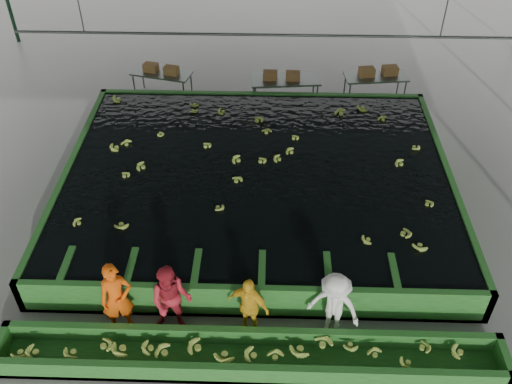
{
  "coord_description": "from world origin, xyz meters",
  "views": [
    {
      "loc": [
        0.32,
        -10.1,
        9.87
      ],
      "look_at": [
        0.0,
        0.5,
        1.0
      ],
      "focal_mm": 40.0,
      "sensor_mm": 36.0,
      "label": 1
    }
  ],
  "objects_px": {
    "flotation_tank": "(257,184)",
    "box_stack_left": "(161,72)",
    "box_stack_mid": "(281,79)",
    "box_stack_right": "(378,75)",
    "worker_b": "(171,300)",
    "packing_table_left": "(163,84)",
    "worker_c": "(248,306)",
    "packing_table_right": "(374,88)",
    "sorting_trough": "(250,355)",
    "packing_table_mid": "(285,93)",
    "worker_d": "(334,306)",
    "worker_a": "(117,299)"
  },
  "relations": [
    {
      "from": "flotation_tank",
      "to": "box_stack_left",
      "type": "relative_size",
      "value": 8.48
    },
    {
      "from": "box_stack_mid",
      "to": "box_stack_right",
      "type": "height_order",
      "value": "box_stack_mid"
    },
    {
      "from": "worker_b",
      "to": "packing_table_left",
      "type": "height_order",
      "value": "worker_b"
    },
    {
      "from": "worker_c",
      "to": "packing_table_right",
      "type": "xyz_separation_m",
      "value": [
        3.77,
        9.39,
        -0.3
      ]
    },
    {
      "from": "worker_c",
      "to": "box_stack_right",
      "type": "bearing_deg",
      "value": 91.04
    },
    {
      "from": "sorting_trough",
      "to": "box_stack_left",
      "type": "height_order",
      "value": "box_stack_left"
    },
    {
      "from": "packing_table_mid",
      "to": "box_stack_right",
      "type": "bearing_deg",
      "value": 9.42
    },
    {
      "from": "sorting_trough",
      "to": "worker_d",
      "type": "xyz_separation_m",
      "value": [
        1.66,
        0.8,
        0.59
      ]
    },
    {
      "from": "box_stack_right",
      "to": "packing_table_right",
      "type": "bearing_deg",
      "value": -135.58
    },
    {
      "from": "packing_table_mid",
      "to": "packing_table_right",
      "type": "relative_size",
      "value": 1.08
    },
    {
      "from": "packing_table_mid",
      "to": "box_stack_mid",
      "type": "xyz_separation_m",
      "value": [
        -0.13,
        -0.02,
        0.5
      ]
    },
    {
      "from": "worker_c",
      "to": "box_stack_mid",
      "type": "bearing_deg",
      "value": 108.67
    },
    {
      "from": "worker_d",
      "to": "packing_table_left",
      "type": "relative_size",
      "value": 0.85
    },
    {
      "from": "worker_a",
      "to": "worker_d",
      "type": "distance_m",
      "value": 4.35
    },
    {
      "from": "worker_d",
      "to": "packing_table_right",
      "type": "bearing_deg",
      "value": 99.73
    },
    {
      "from": "box_stack_left",
      "to": "worker_b",
      "type": "bearing_deg",
      "value": -79.79
    },
    {
      "from": "sorting_trough",
      "to": "worker_c",
      "type": "distance_m",
      "value": 0.95
    },
    {
      "from": "worker_b",
      "to": "box_stack_left",
      "type": "xyz_separation_m",
      "value": [
        -1.7,
        9.46,
        0.01
      ]
    },
    {
      "from": "box_stack_mid",
      "to": "box_stack_left",
      "type": "bearing_deg",
      "value": 172.33
    },
    {
      "from": "flotation_tank",
      "to": "box_stack_left",
      "type": "xyz_separation_m",
      "value": [
        -3.3,
        5.16,
        0.44
      ]
    },
    {
      "from": "worker_a",
      "to": "box_stack_right",
      "type": "distance_m",
      "value": 11.45
    },
    {
      "from": "flotation_tank",
      "to": "packing_table_right",
      "type": "height_order",
      "value": "packing_table_right"
    },
    {
      "from": "packing_table_mid",
      "to": "packing_table_right",
      "type": "xyz_separation_m",
      "value": [
        2.95,
        0.44,
        -0.04
      ]
    },
    {
      "from": "worker_a",
      "to": "packing_table_left",
      "type": "relative_size",
      "value": 0.92
    },
    {
      "from": "box_stack_right",
      "to": "flotation_tank",
      "type": "bearing_deg",
      "value": -126.27
    },
    {
      "from": "flotation_tank",
      "to": "worker_d",
      "type": "xyz_separation_m",
      "value": [
        1.66,
        -4.3,
        0.39
      ]
    },
    {
      "from": "flotation_tank",
      "to": "worker_c",
      "type": "distance_m",
      "value": 4.31
    },
    {
      "from": "worker_a",
      "to": "worker_c",
      "type": "bearing_deg",
      "value": -19.78
    },
    {
      "from": "box_stack_mid",
      "to": "box_stack_right",
      "type": "distance_m",
      "value": 3.18
    },
    {
      "from": "sorting_trough",
      "to": "box_stack_mid",
      "type": "bearing_deg",
      "value": 86.24
    },
    {
      "from": "packing_table_right",
      "to": "box_stack_right",
      "type": "height_order",
      "value": "box_stack_right"
    },
    {
      "from": "sorting_trough",
      "to": "packing_table_mid",
      "type": "relative_size",
      "value": 4.55
    },
    {
      "from": "worker_a",
      "to": "box_stack_right",
      "type": "bearing_deg",
      "value": 35.8
    },
    {
      "from": "worker_c",
      "to": "packing_table_mid",
      "type": "bearing_deg",
      "value": 107.87
    },
    {
      "from": "sorting_trough",
      "to": "worker_a",
      "type": "distance_m",
      "value": 2.89
    },
    {
      "from": "worker_d",
      "to": "worker_c",
      "type": "bearing_deg",
      "value": -157.9
    },
    {
      "from": "worker_b",
      "to": "worker_d",
      "type": "relative_size",
      "value": 1.06
    },
    {
      "from": "flotation_tank",
      "to": "worker_a",
      "type": "xyz_separation_m",
      "value": [
        -2.7,
        -4.3,
        0.45
      ]
    },
    {
      "from": "box_stack_left",
      "to": "sorting_trough",
      "type": "bearing_deg",
      "value": -72.17
    },
    {
      "from": "worker_a",
      "to": "packing_table_left",
      "type": "xyz_separation_m",
      "value": [
        -0.61,
        9.47,
        -0.45
      ]
    },
    {
      "from": "packing_table_left",
      "to": "box_stack_right",
      "type": "distance_m",
      "value": 7.09
    },
    {
      "from": "box_stack_left",
      "to": "box_stack_right",
      "type": "relative_size",
      "value": 0.94
    },
    {
      "from": "packing_table_left",
      "to": "box_stack_mid",
      "type": "xyz_separation_m",
      "value": [
        3.94,
        -0.54,
        0.56
      ]
    },
    {
      "from": "packing_table_left",
      "to": "box_stack_right",
      "type": "relative_size",
      "value": 1.55
    },
    {
      "from": "sorting_trough",
      "to": "packing_table_right",
      "type": "distance_m",
      "value": 10.85
    },
    {
      "from": "sorting_trough",
      "to": "worker_d",
      "type": "bearing_deg",
      "value": 25.77
    },
    {
      "from": "sorting_trough",
      "to": "box_stack_mid",
      "type": "distance_m",
      "value": 9.78
    },
    {
      "from": "sorting_trough",
      "to": "worker_c",
      "type": "relative_size",
      "value": 6.56
    },
    {
      "from": "worker_c",
      "to": "packing_table_mid",
      "type": "relative_size",
      "value": 0.69
    },
    {
      "from": "packing_table_right",
      "to": "box_stack_left",
      "type": "relative_size",
      "value": 1.72
    }
  ]
}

